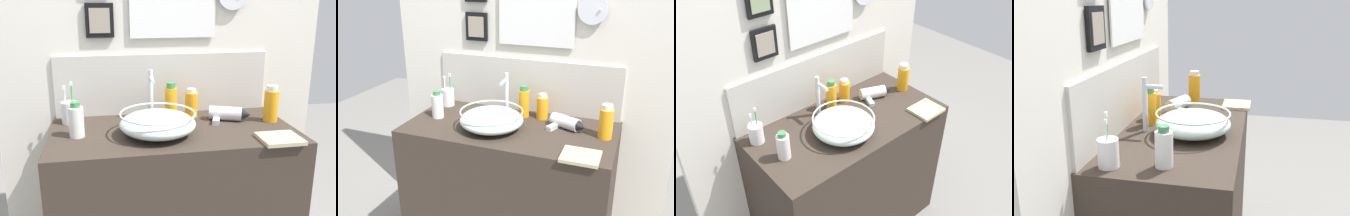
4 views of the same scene
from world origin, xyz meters
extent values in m
cube|color=#382D26|center=(0.00, 0.00, 0.42)|extent=(1.09, 0.54, 0.85)
cube|color=silver|center=(0.00, 0.30, 1.21)|extent=(1.63, 0.06, 2.43)
cube|color=beige|center=(0.00, 0.26, 1.00)|extent=(1.07, 0.02, 0.30)
cube|color=white|center=(0.05, 0.27, 1.47)|extent=(0.36, 0.01, 0.42)
cube|color=white|center=(0.05, 0.26, 1.47)|extent=(0.42, 0.01, 0.48)
cylinder|color=silver|center=(0.34, 0.25, 1.43)|extent=(0.15, 0.01, 0.15)
cylinder|color=silver|center=(0.38, 0.27, 1.43)|extent=(0.01, 0.06, 0.01)
cube|color=black|center=(-0.30, 0.26, 1.31)|extent=(0.13, 0.02, 0.16)
cube|color=gray|center=(-0.30, 0.25, 1.31)|extent=(0.09, 0.01, 0.11)
ellipsoid|color=silver|center=(-0.08, -0.06, 0.90)|extent=(0.33, 0.33, 0.10)
torus|color=silver|center=(-0.08, -0.06, 0.95)|extent=(0.32, 0.32, 0.01)
torus|color=#B2B7BC|center=(-0.08, -0.06, 0.85)|extent=(0.12, 0.12, 0.01)
cylinder|color=silver|center=(-0.08, 0.15, 0.95)|extent=(0.02, 0.02, 0.21)
cylinder|color=silver|center=(-0.08, 0.11, 1.05)|extent=(0.02, 0.08, 0.02)
cylinder|color=silver|center=(-0.08, 0.15, 1.08)|extent=(0.02, 0.02, 0.03)
cylinder|color=silver|center=(0.27, 0.08, 0.88)|extent=(0.17, 0.12, 0.07)
cone|color=black|center=(0.36, 0.05, 0.88)|extent=(0.06, 0.07, 0.06)
cube|color=silver|center=(0.22, 0.05, 0.86)|extent=(0.06, 0.09, 0.02)
cylinder|color=white|center=(-0.46, 0.17, 0.90)|extent=(0.07, 0.07, 0.10)
cylinder|color=green|center=(-0.45, 0.18, 0.94)|extent=(0.01, 0.01, 0.17)
cube|color=white|center=(-0.45, 0.18, 1.04)|extent=(0.01, 0.01, 0.02)
cylinder|color=white|center=(-0.48, 0.17, 0.93)|extent=(0.01, 0.01, 0.16)
cube|color=white|center=(-0.48, 0.17, 1.02)|extent=(0.01, 0.01, 0.02)
cylinder|color=orange|center=(0.12, 0.17, 0.91)|extent=(0.06, 0.06, 0.12)
cylinder|color=silver|center=(0.12, 0.17, 0.98)|extent=(0.04, 0.04, 0.02)
cylinder|color=white|center=(-0.42, -0.02, 0.91)|extent=(0.06, 0.06, 0.13)
cylinder|color=#3F7F4C|center=(-0.42, -0.02, 0.99)|extent=(0.04, 0.04, 0.02)
cylinder|color=orange|center=(0.02, 0.16, 0.92)|extent=(0.06, 0.06, 0.15)
cylinder|color=#3F7F4C|center=(0.02, 0.16, 1.01)|extent=(0.04, 0.04, 0.03)
cylinder|color=orange|center=(0.48, 0.03, 0.92)|extent=(0.07, 0.07, 0.15)
cylinder|color=silver|center=(0.48, 0.03, 1.01)|extent=(0.05, 0.05, 0.02)
cube|color=tan|center=(0.41, -0.22, 0.86)|extent=(0.17, 0.15, 0.02)
camera|label=1|loc=(-0.31, -1.55, 1.41)|focal=40.00mm
camera|label=2|loc=(0.62, -1.69, 1.63)|focal=40.00mm
camera|label=3|loc=(-1.07, -1.23, 2.08)|focal=40.00mm
camera|label=4|loc=(-1.58, -0.33, 1.42)|focal=40.00mm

